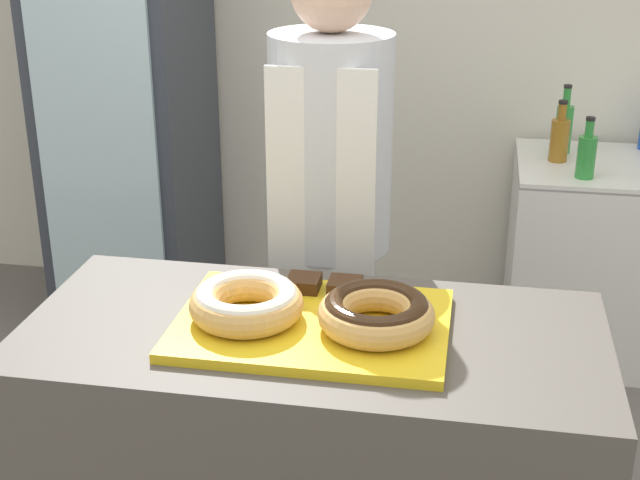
% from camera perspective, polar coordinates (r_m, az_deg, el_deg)
% --- Properties ---
extents(wall_back, '(8.00, 0.06, 2.70)m').
position_cam_1_polar(wall_back, '(3.95, 5.44, 14.66)').
color(wall_back, silver).
rests_on(wall_back, ground_plane).
extents(serving_tray, '(0.62, 0.44, 0.02)m').
position_cam_1_polar(serving_tray, '(2.04, -0.50, -5.43)').
color(serving_tray, yellow).
rests_on(serving_tray, display_counter).
extents(donut_light_glaze, '(0.26, 0.26, 0.08)m').
position_cam_1_polar(donut_light_glaze, '(2.03, -4.73, -3.94)').
color(donut_light_glaze, tan).
rests_on(donut_light_glaze, serving_tray).
extents(donut_chocolate_glaze, '(0.26, 0.26, 0.08)m').
position_cam_1_polar(donut_chocolate_glaze, '(1.98, 3.62, -4.62)').
color(donut_chocolate_glaze, tan).
rests_on(donut_chocolate_glaze, serving_tray).
extents(brownie_back_left, '(0.08, 0.08, 0.03)m').
position_cam_1_polar(brownie_back_left, '(2.17, -1.05, -2.76)').
color(brownie_back_left, '#382111').
rests_on(brownie_back_left, serving_tray).
extents(brownie_back_right, '(0.08, 0.08, 0.03)m').
position_cam_1_polar(brownie_back_right, '(2.16, 1.60, -2.96)').
color(brownie_back_right, '#382111').
rests_on(brownie_back_right, serving_tray).
extents(baker_person, '(0.36, 0.36, 1.73)m').
position_cam_1_polar(baker_person, '(2.64, 0.65, 1.43)').
color(baker_person, '#4C4C51').
rests_on(baker_person, ground_plane).
extents(beverage_fridge, '(0.60, 0.68, 1.88)m').
position_cam_1_polar(beverage_fridge, '(3.91, -12.20, 8.08)').
color(beverage_fridge, '#333842').
rests_on(beverage_fridge, ground_plane).
extents(chest_freezer, '(0.90, 0.64, 0.81)m').
position_cam_1_polar(chest_freezer, '(3.85, 18.72, -1.17)').
color(chest_freezer, white).
rests_on(chest_freezer, ground_plane).
extents(bottle_green, '(0.07, 0.07, 0.23)m').
position_cam_1_polar(bottle_green, '(3.47, 16.69, 5.26)').
color(bottle_green, '#2D8C38').
rests_on(bottle_green, chest_freezer).
extents(bottle_green_b, '(0.07, 0.07, 0.28)m').
position_cam_1_polar(bottle_green_b, '(3.78, 15.34, 7.01)').
color(bottle_green_b, '#2D8C38').
rests_on(bottle_green_b, chest_freezer).
extents(bottle_amber, '(0.07, 0.07, 0.24)m').
position_cam_1_polar(bottle_amber, '(3.66, 15.08, 6.33)').
color(bottle_amber, '#99661E').
rests_on(bottle_amber, chest_freezer).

